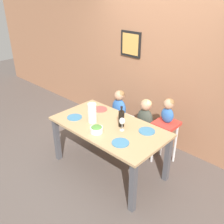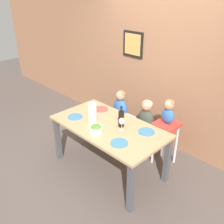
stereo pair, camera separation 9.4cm
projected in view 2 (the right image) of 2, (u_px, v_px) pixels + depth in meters
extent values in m
plane|color=#564C47|center=(109.00, 168.00, 3.75)|extent=(14.00, 14.00, 0.00)
cube|color=#9E6B4C|center=(163.00, 65.00, 3.88)|extent=(10.00, 0.06, 2.70)
cube|color=black|center=(133.00, 44.00, 4.12)|extent=(0.41, 0.02, 0.42)
cube|color=gold|center=(132.00, 44.00, 4.11)|extent=(0.33, 0.00, 0.34)
cube|color=tan|center=(109.00, 126.00, 3.42)|extent=(1.61, 0.86, 0.03)
cube|color=#4C4C51|center=(58.00, 139.00, 3.82)|extent=(0.07, 0.07, 0.71)
cube|color=#4C4C51|center=(131.00, 188.00, 2.89)|extent=(0.07, 0.07, 0.71)
cube|color=#4C4C51|center=(94.00, 122.00, 4.29)|extent=(0.07, 0.07, 0.71)
cube|color=#4C4C51|center=(167.00, 160.00, 3.35)|extent=(0.07, 0.07, 0.71)
cylinder|color=silver|center=(109.00, 130.00, 4.36)|extent=(0.04, 0.04, 0.40)
cylinder|color=silver|center=(120.00, 136.00, 4.18)|extent=(0.04, 0.04, 0.40)
cylinder|color=silver|center=(120.00, 124.00, 4.54)|extent=(0.04, 0.04, 0.40)
cylinder|color=silver|center=(132.00, 130.00, 4.36)|extent=(0.04, 0.04, 0.40)
cube|color=white|center=(120.00, 118.00, 4.26)|extent=(0.38, 0.39, 0.05)
cylinder|color=silver|center=(132.00, 142.00, 4.02)|extent=(0.04, 0.04, 0.40)
cylinder|color=silver|center=(146.00, 149.00, 3.84)|extent=(0.04, 0.04, 0.40)
cylinder|color=silver|center=(143.00, 135.00, 4.20)|extent=(0.04, 0.04, 0.40)
cylinder|color=silver|center=(157.00, 142.00, 4.02)|extent=(0.04, 0.04, 0.40)
cube|color=white|center=(145.00, 130.00, 3.92)|extent=(0.38, 0.39, 0.05)
cylinder|color=silver|center=(153.00, 145.00, 3.73)|extent=(0.04, 0.04, 0.64)
cylinder|color=silver|center=(167.00, 152.00, 3.57)|extent=(0.04, 0.04, 0.64)
cylinder|color=silver|center=(163.00, 139.00, 3.88)|extent=(0.04, 0.04, 0.64)
cylinder|color=silver|center=(176.00, 145.00, 3.73)|extent=(0.04, 0.04, 0.64)
cube|color=red|center=(167.00, 125.00, 3.57)|extent=(0.32, 0.33, 0.05)
ellipsoid|color=#3366B2|center=(120.00, 108.00, 4.17)|extent=(0.27, 0.16, 0.34)
sphere|color=tan|center=(121.00, 96.00, 4.07)|extent=(0.17, 0.17, 0.17)
ellipsoid|color=olive|center=(121.00, 94.00, 4.06)|extent=(0.16, 0.16, 0.12)
ellipsoid|color=#3D4238|center=(146.00, 119.00, 3.83)|extent=(0.27, 0.16, 0.34)
sphere|color=tan|center=(147.00, 106.00, 3.73)|extent=(0.17, 0.17, 0.17)
ellipsoid|color=#DBC684|center=(147.00, 104.00, 3.72)|extent=(0.16, 0.16, 0.12)
ellipsoid|color=#3366B2|center=(168.00, 116.00, 3.50)|extent=(0.19, 0.11, 0.24)
sphere|color=tan|center=(169.00, 105.00, 3.42)|extent=(0.15, 0.15, 0.15)
ellipsoid|color=olive|center=(170.00, 103.00, 3.42)|extent=(0.15, 0.14, 0.11)
cylinder|color=black|center=(121.00, 119.00, 3.34)|extent=(0.08, 0.08, 0.22)
cylinder|color=black|center=(121.00, 109.00, 3.27)|extent=(0.03, 0.03, 0.07)
cylinder|color=black|center=(121.00, 107.00, 3.26)|extent=(0.03, 0.03, 0.02)
cylinder|color=white|center=(92.00, 113.00, 3.44)|extent=(0.12, 0.12, 0.28)
cylinder|color=white|center=(122.00, 130.00, 3.29)|extent=(0.06, 0.06, 0.00)
cylinder|color=white|center=(122.00, 127.00, 3.27)|extent=(0.01, 0.01, 0.09)
ellipsoid|color=white|center=(122.00, 121.00, 3.23)|extent=(0.08, 0.08, 0.09)
cylinder|color=white|center=(96.00, 130.00, 3.24)|extent=(0.17, 0.17, 0.07)
ellipsoid|color=#4C8438|center=(96.00, 127.00, 3.22)|extent=(0.14, 0.14, 0.05)
cylinder|color=teal|center=(75.00, 117.00, 3.62)|extent=(0.22, 0.22, 0.01)
cylinder|color=#D14C47|center=(101.00, 109.00, 3.84)|extent=(0.22, 0.22, 0.01)
cylinder|color=teal|center=(146.00, 132.00, 3.25)|extent=(0.22, 0.22, 0.01)
cylinder|color=teal|center=(119.00, 143.00, 3.02)|extent=(0.22, 0.22, 0.01)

